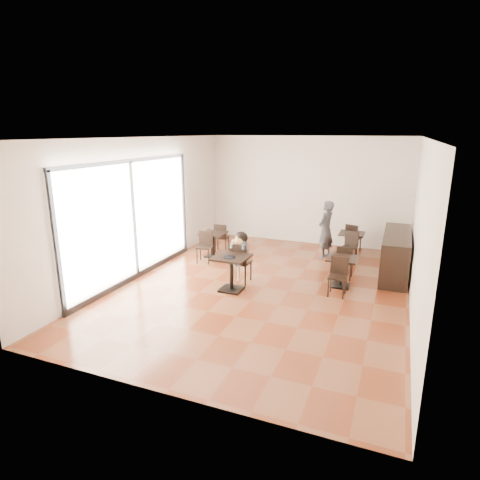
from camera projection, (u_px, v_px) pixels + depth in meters
The scene contains 23 objects.
floor at pixel (263, 287), 8.84m from camera, with size 6.00×8.00×0.01m, color brown.
ceiling at pixel (265, 138), 8.00m from camera, with size 6.00×8.00×0.01m, color white.
wall_back at pixel (307, 191), 12.00m from camera, with size 6.00×0.01×3.20m, color silver.
wall_front at pixel (159, 279), 4.84m from camera, with size 6.00×0.01×3.20m, color silver.
wall_left at pixel (144, 207), 9.50m from camera, with size 0.01×8.00×3.20m, color silver.
wall_right at pixel (419, 229), 7.34m from camera, with size 0.01×8.00×3.20m, color silver.
storefront_window at pixel (133, 219), 9.09m from camera, with size 0.04×4.50×2.60m, color white.
child_table at pixel (231, 273), 8.58m from camera, with size 0.73×0.73×0.77m, color black, non-canonical shape.
child_chair at pixel (241, 262), 9.05m from camera, with size 0.42×0.42×0.93m, color black, non-canonical shape.
child at pixel (241, 257), 9.02m from camera, with size 0.42×0.58×1.17m, color slate, non-canonical shape.
plate at pixel (229, 257), 8.38m from camera, with size 0.26×0.26×0.02m, color black.
pizza_slice at pixel (238, 241), 8.73m from camera, with size 0.27×0.21×0.06m, color #DFB57C, non-canonical shape.
adult_patron at pixel (326, 230), 10.72m from camera, with size 0.57×0.37×1.56m, color #36363B.
cafe_table_mid at pixel (341, 272), 8.81m from camera, with size 0.63×0.63×0.67m, color black, non-canonical shape.
cafe_table_left at pixel (213, 245), 10.93m from camera, with size 0.64×0.64×0.67m, color black, non-canonical shape.
cafe_table_back at pixel (351, 245), 10.87m from camera, with size 0.64×0.64×0.68m, color black, non-canonical shape.
chair_mid_a at pixel (345, 262), 9.28m from camera, with size 0.36×0.36×0.80m, color black, non-canonical shape.
chair_mid_b at pixel (338, 277), 8.30m from camera, with size 0.36×0.36×0.80m, color black, non-canonical shape.
chair_left_a at pixel (222, 237), 11.40m from camera, with size 0.36×0.36×0.81m, color black, non-canonical shape.
chair_left_b at pixel (204, 247), 10.42m from camera, with size 0.36×0.36×0.81m, color black, non-canonical shape.
chair_back_a at pixel (353, 238), 11.32m from camera, with size 0.37×0.37×0.82m, color black, non-canonical shape.
chair_back_b at pixel (348, 248), 10.36m from camera, with size 0.37×0.37×0.82m, color black, non-canonical shape.
service_counter at pixel (396, 254), 9.55m from camera, with size 0.60×2.40×1.00m, color black.
Camera 1 is at (2.60, -7.85, 3.33)m, focal length 30.00 mm.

